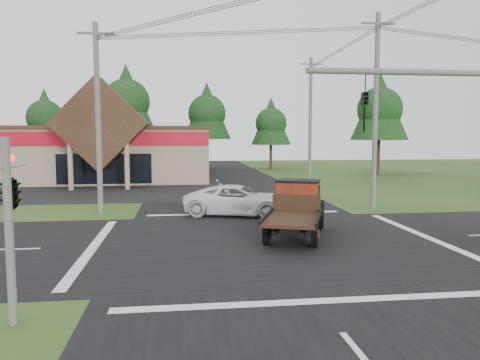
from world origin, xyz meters
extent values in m
plane|color=#274518|center=(0.00, 0.00, 0.00)|extent=(120.00, 120.00, 0.00)
cube|color=black|center=(0.00, 0.00, 0.01)|extent=(12.00, 120.00, 0.02)
cube|color=black|center=(0.00, 0.00, 0.01)|extent=(120.00, 12.00, 0.02)
cube|color=black|center=(-14.00, 19.00, 0.01)|extent=(28.00, 14.00, 0.02)
cube|color=#9D876A|center=(-16.00, 30.00, 2.50)|extent=(30.00, 15.00, 5.00)
cube|color=#372316|center=(-16.00, 30.00, 5.05)|extent=(30.40, 15.40, 0.30)
cube|color=maroon|center=(-16.00, 22.45, 4.10)|extent=(30.00, 0.12, 1.20)
cube|color=#372316|center=(-10.00, 21.50, 5.30)|extent=(7.78, 4.00, 7.78)
cylinder|color=#9D876A|center=(-12.20, 19.80, 2.00)|extent=(0.40, 0.40, 4.00)
cylinder|color=#9D876A|center=(-7.80, 19.80, 2.00)|extent=(0.40, 0.40, 4.00)
cube|color=black|center=(-10.00, 22.48, 1.50)|extent=(8.00, 0.08, 2.60)
cylinder|color=#595651|center=(3.50, -7.50, 6.00)|extent=(8.00, 0.16, 0.16)
imported|color=black|center=(1.00, -7.50, 5.00)|extent=(0.16, 0.20, 1.00)
cylinder|color=#595651|center=(-7.50, -7.50, 2.20)|extent=(0.20, 0.20, 4.40)
imported|color=black|center=(-7.50, -7.30, 3.70)|extent=(0.53, 2.48, 1.00)
sphere|color=#FF0C0C|center=(-7.50, -7.15, 3.90)|extent=(0.18, 0.18, 0.18)
cylinder|color=#595651|center=(-8.00, 8.00, 5.25)|extent=(0.30, 0.30, 10.50)
cube|color=#595651|center=(-8.00, 8.00, 9.90)|extent=(2.00, 0.12, 0.12)
cylinder|color=#595651|center=(8.00, 8.00, 5.75)|extent=(0.30, 0.30, 11.50)
cube|color=#595651|center=(8.00, 8.00, 10.90)|extent=(2.00, 0.12, 0.12)
cylinder|color=#595651|center=(8.00, 22.00, 5.60)|extent=(0.30, 0.30, 11.20)
cube|color=#595651|center=(8.00, 22.00, 10.60)|extent=(2.00, 0.12, 0.12)
cylinder|color=#332316|center=(-20.00, 42.00, 1.75)|extent=(0.36, 0.36, 3.50)
cone|color=black|center=(-20.00, 42.00, 6.80)|extent=(5.60, 5.60, 6.60)
sphere|color=black|center=(-20.00, 42.00, 6.50)|extent=(4.40, 4.40, 4.40)
cylinder|color=#332316|center=(-10.00, 41.00, 2.27)|extent=(0.36, 0.36, 4.55)
cone|color=black|center=(-10.00, 41.00, 8.84)|extent=(7.28, 7.28, 8.58)
sphere|color=black|center=(-10.00, 41.00, 8.45)|extent=(5.72, 5.72, 5.72)
cylinder|color=#332316|center=(0.00, 42.00, 1.92)|extent=(0.36, 0.36, 3.85)
cone|color=black|center=(0.00, 42.00, 7.48)|extent=(6.16, 6.16, 7.26)
sphere|color=black|center=(0.00, 42.00, 7.15)|extent=(4.84, 4.84, 4.84)
cylinder|color=#332316|center=(8.00, 40.00, 1.57)|extent=(0.36, 0.36, 3.15)
cone|color=black|center=(8.00, 40.00, 6.12)|extent=(5.04, 5.04, 5.94)
sphere|color=black|center=(8.00, 40.00, 5.85)|extent=(3.96, 3.96, 3.96)
cylinder|color=#332316|center=(18.00, 30.00, 1.92)|extent=(0.36, 0.36, 3.85)
cone|color=black|center=(18.00, 30.00, 7.48)|extent=(6.16, 6.16, 7.26)
sphere|color=black|center=(18.00, 30.00, 7.15)|extent=(4.84, 4.84, 4.84)
imported|color=white|center=(-0.36, 6.69, 0.83)|extent=(6.47, 4.25, 1.65)
camera|label=1|loc=(-3.57, -18.71, 4.46)|focal=35.00mm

